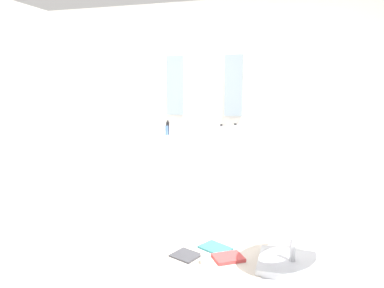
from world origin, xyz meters
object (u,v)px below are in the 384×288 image
magazine_teal (215,248)px  magazine_charcoal (186,255)px  towel_rack (44,174)px  lounge_chair (293,229)px  pedestal_sink_right (225,175)px  soap_bottle_white (235,131)px  coffee_mug (205,259)px  magazine_red (228,258)px  soap_bottle_black (168,128)px  soap_bottle_grey (221,130)px  soap_bottle_blue (167,130)px  pedestal_sink_left (164,171)px

magazine_teal → magazine_charcoal: 0.31m
towel_rack → magazine_teal: (1.82, 0.08, -0.61)m
lounge_chair → towel_rack: (-2.52, 0.06, 0.28)m
pedestal_sink_right → soap_bottle_white: 0.56m
towel_rack → coffee_mug: 1.91m
magazine_red → soap_bottle_white: bearing=63.6°
magazine_teal → soap_bottle_black: bearing=161.5°
pedestal_sink_right → soap_bottle_grey: 0.54m
magazine_teal → soap_bottle_grey: bearing=128.2°
magazine_red → soap_bottle_white: soap_bottle_white is taller
lounge_chair → soap_bottle_grey: (-0.88, 1.21, 0.67)m
magazine_charcoal → soap_bottle_blue: size_ratio=1.76×
magazine_teal → pedestal_sink_right: bearing=124.5°
pedestal_sink_right → soap_bottle_white: size_ratio=6.75×
towel_rack → magazine_red: towel_rack is taller
towel_rack → magazine_teal: 1.92m
pedestal_sink_left → soap_bottle_white: size_ratio=6.75×
pedestal_sink_left → soap_bottle_grey: 0.88m
lounge_chair → magazine_teal: (-0.70, 0.14, -0.33)m
pedestal_sink_left → soap_bottle_grey: (0.69, 0.12, 0.52)m
pedestal_sink_left → soap_bottle_black: bearing=-49.5°
towel_rack → magazine_teal: size_ratio=3.43×
magazine_red → soap_bottle_grey: 1.63m
lounge_chair → pedestal_sink_left: bearing=145.3°
pedestal_sink_left → soap_bottle_grey: soap_bottle_grey is taller
pedestal_sink_left → soap_bottle_grey: bearing=9.6°
magazine_red → coffee_mug: bearing=-175.0°
towel_rack → soap_bottle_blue: soap_bottle_blue is taller
towel_rack → pedestal_sink_left: bearing=47.3°
pedestal_sink_left → towel_rack: size_ratio=1.12×
magazine_charcoal → soap_bottle_white: (0.25, 1.08, 1.02)m
soap_bottle_blue → towel_rack: bearing=-139.2°
magazine_teal → soap_bottle_blue: (-0.78, 0.82, 1.01)m
coffee_mug → soap_bottle_black: size_ratio=0.52×
pedestal_sink_left → magazine_teal: size_ratio=3.86×
pedestal_sink_left → soap_bottle_white: 1.05m
coffee_mug → soap_bottle_white: bearing=88.1°
magazine_teal → coffee_mug: bearing=-64.5°
towel_rack → magazine_charcoal: (1.60, -0.14, -0.61)m
pedestal_sink_left → soap_bottle_blue: (0.09, -0.13, 0.53)m
pedestal_sink_left → coffee_mug: size_ratio=11.93×
magazine_charcoal → soap_bottle_white: 1.51m
coffee_mug → soap_bottle_blue: size_ratio=0.67×
coffee_mug → soap_bottle_grey: bearing=96.8°
soap_bottle_blue → lounge_chair: bearing=-32.9°
magazine_teal → soap_bottle_blue: bearing=162.3°
magazine_red → magazine_charcoal: (-0.38, -0.05, -0.01)m
coffee_mug → soap_bottle_blue: (-0.77, 1.13, 0.97)m
soap_bottle_black → soap_bottle_grey: bearing=20.9°
pedestal_sink_left → towel_rack: bearing=-132.7°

